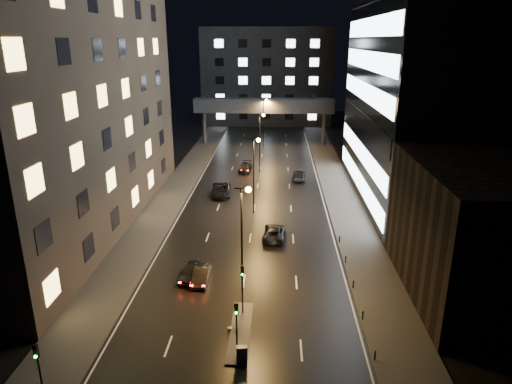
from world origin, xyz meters
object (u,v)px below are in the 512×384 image
car_away_a (190,272)px  car_away_b (201,275)px  car_away_d (245,167)px  car_toward_b (299,175)px  utility_cabinet (242,354)px  car_away_c (221,190)px  car_toward_a (274,232)px

car_away_a → car_away_b: bearing=-18.0°
car_away_a → car_away_b: car_away_a is taller
car_away_b → car_away_d: 38.53m
car_toward_b → utility_cabinet: (-5.94, -45.48, 0.05)m
car_toward_b → utility_cabinet: bearing=87.2°
car_away_a → utility_cabinet: 13.39m
car_away_d → car_toward_b: (9.14, -4.54, 0.04)m
car_away_c → car_toward_b: (11.85, 8.61, -0.06)m
car_away_a → car_away_d: (2.74, 38.02, 0.01)m
car_away_d → utility_cabinet: size_ratio=3.76×
car_toward_b → utility_cabinet: car_toward_b is taller
car_away_d → car_toward_a: bearing=-74.8°
car_toward_a → car_toward_b: (3.85, 23.67, 0.03)m
utility_cabinet → car_toward_b: bearing=73.6°
car_away_d → car_toward_a: (5.29, -28.21, 0.01)m
car_away_c → utility_cabinet: 37.34m
car_toward_a → car_away_c: bearing=-58.1°
utility_cabinet → car_away_d: bearing=84.7°
car_toward_a → car_toward_b: 23.98m
car_away_c → utility_cabinet: size_ratio=4.48×
car_away_d → car_toward_b: bearing=-21.9°
car_toward_b → utility_cabinet: 45.86m
car_away_d → car_toward_a: 28.70m
car_away_a → car_away_b: size_ratio=1.01×
car_away_c → car_toward_b: size_ratio=1.12×
car_toward_a → car_toward_b: size_ratio=1.00×
car_away_a → car_toward_b: car_toward_b is taller
car_away_a → car_away_b: (1.18, -0.48, -0.03)m
car_away_b → utility_cabinet: bearing=-67.5°
car_away_a → car_toward_a: (8.03, 9.82, 0.03)m
car_away_b → utility_cabinet: 12.46m
car_away_b → car_toward_b: 35.61m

